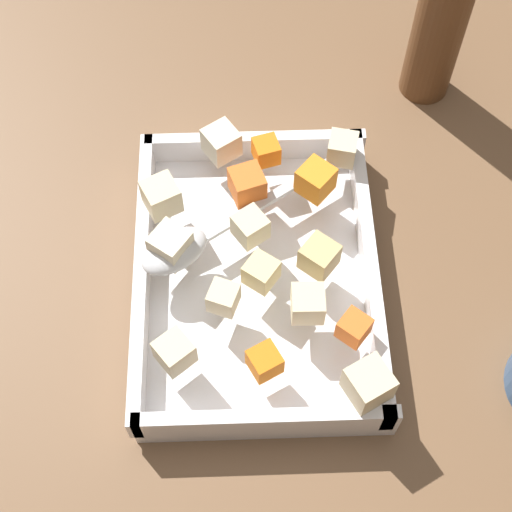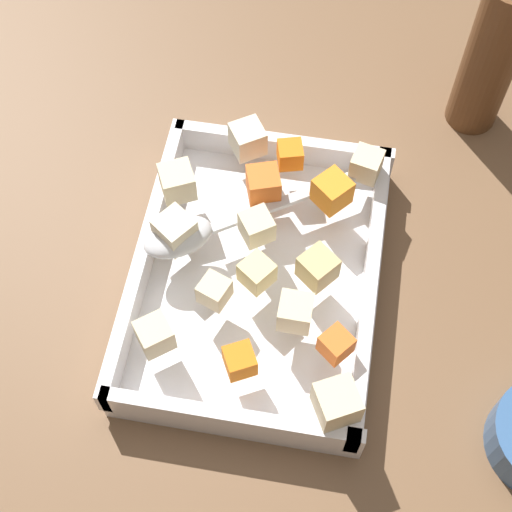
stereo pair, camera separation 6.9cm
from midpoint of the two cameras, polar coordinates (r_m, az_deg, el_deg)
The scene contains 20 objects.
ground_plane at distance 0.73m, azimuth -2.34°, elevation -3.68°, with size 4.00×4.00×0.00m, color brown.
baking_dish at distance 0.72m, azimuth -2.71°, elevation -1.90°, with size 0.30×0.22×0.05m.
carrot_chunk_heap_top at distance 0.75m, azimuth -1.88°, elevation 7.60°, with size 0.02×0.02×0.02m, color orange.
carrot_chunk_center at distance 0.72m, azimuth 1.76°, elevation 5.45°, with size 0.03×0.03×0.03m, color orange.
carrot_chunk_corner_nw at distance 0.65m, azimuth 4.32°, elevation -5.62°, with size 0.02×0.02×0.02m, color orange.
carrot_chunk_mid_left at distance 0.64m, azimuth -2.49°, elevation -8.13°, with size 0.02×0.02×0.02m, color orange.
carrot_chunk_corner_sw at distance 0.72m, azimuth -3.38°, elevation 5.11°, with size 0.03×0.03×0.03m, color orange.
potato_chunk_back_center at distance 0.68m, azimuth 1.87°, elevation -0.30°, with size 0.03×0.03×0.03m, color tan.
potato_chunk_rim_edge at distance 0.65m, azimuth -9.12°, elevation -7.34°, with size 0.03×0.03×0.03m, color beige.
potato_chunk_corner_se at distance 0.75m, azimuth 3.83°, elevation 7.77°, with size 0.03×0.03×0.03m, color beige.
potato_chunk_under_handle at distance 0.67m, azimuth -5.38°, elevation -3.38°, with size 0.02×0.02×0.02m, color beige.
potato_chunk_far_right at distance 0.70m, azimuth -3.23°, elevation 1.92°, with size 0.03×0.03×0.03m, color beige.
potato_chunk_near_spoon at distance 0.66m, azimuth 0.91°, elevation -3.84°, with size 0.03×0.03×0.03m, color beige.
potato_chunk_mid_right at distance 0.67m, azimuth -2.16°, elevation -1.45°, with size 0.03×0.03×0.03m, color #E0CC89.
potato_chunk_heap_side at distance 0.72m, azimuth -9.76°, elevation 4.16°, with size 0.03×0.03×0.03m, color beige.
potato_chunk_near_left at distance 0.63m, azimuth 5.26°, elevation -9.73°, with size 0.03×0.03×0.03m, color beige.
parsnip_chunk_near_right at distance 0.75m, azimuth -5.22°, elevation 8.20°, with size 0.03×0.03×0.03m, color beige.
parsnip_chunk_corner_ne at distance 0.69m, azimuth -9.18°, elevation 0.55°, with size 0.03×0.03×0.03m, color beige.
serving_spoon at distance 0.70m, azimuth -7.95°, elevation 0.66°, with size 0.14×0.19×0.02m.
pepper_mill at distance 0.83m, azimuth 11.13°, elevation 16.38°, with size 0.05×0.05×0.20m.
Camera 1 is at (0.32, -0.01, 0.65)m, focal length 53.82 mm.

